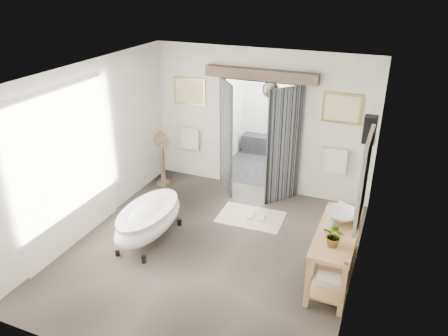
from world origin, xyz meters
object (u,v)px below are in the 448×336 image
at_px(vanity, 333,250).
at_px(basin, 342,216).
at_px(clawfoot_tub, 149,219).
at_px(rug, 251,217).

distance_m(vanity, basin, 0.52).
relative_size(clawfoot_tub, rug, 1.41).
relative_size(clawfoot_tub, vanity, 1.06).
bearing_deg(basin, rug, 165.39).
height_order(rug, basin, basin).
bearing_deg(clawfoot_tub, vanity, 2.63).
bearing_deg(rug, clawfoot_tub, -135.45).
bearing_deg(clawfoot_tub, rug, 44.55).
height_order(clawfoot_tub, basin, basin).
bearing_deg(vanity, basin, 82.66).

